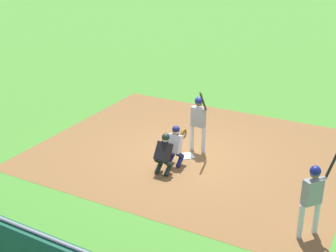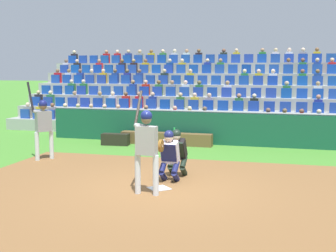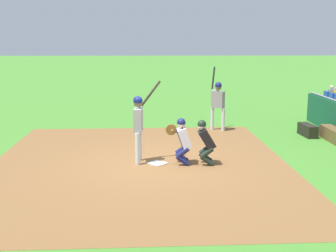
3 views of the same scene
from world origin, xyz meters
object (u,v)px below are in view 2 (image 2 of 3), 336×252
at_px(water_bottle_on_bench, 174,130).
at_px(on_deck_batter, 43,122).
at_px(dugout_bench, 166,139).
at_px(batter_at_plate, 146,142).
at_px(home_plate_umpire, 177,150).
at_px(catcher_crouching, 169,153).
at_px(home_plate_marker, 159,188).
at_px(equipment_duffel_bag, 115,139).

relative_size(water_bottle_on_bench, on_deck_batter, 0.09).
bearing_deg(dugout_bench, on_deck_batter, 52.58).
bearing_deg(batter_at_plate, dugout_bench, -77.64).
relative_size(home_plate_umpire, water_bottle_on_bench, 5.98).
distance_m(catcher_crouching, water_bottle_on_bench, 5.39).
bearing_deg(home_plate_marker, dugout_bench, -75.37).
height_order(batter_at_plate, water_bottle_on_bench, batter_at_plate).
distance_m(home_plate_marker, equipment_duffel_bag, 6.30).
relative_size(home_plate_umpire, equipment_duffel_bag, 1.26).
xyz_separation_m(home_plate_marker, batter_at_plate, (0.14, 0.51, 1.16)).
xyz_separation_m(catcher_crouching, water_bottle_on_bench, (1.28, -5.24, -0.18)).
relative_size(home_plate_umpire, dugout_bench, 0.37).
bearing_deg(equipment_duffel_bag, batter_at_plate, 114.07).
relative_size(home_plate_umpire, on_deck_batter, 0.53).
height_order(equipment_duffel_bag, on_deck_batter, on_deck_batter).
height_order(batter_at_plate, dugout_bench, batter_at_plate).
bearing_deg(on_deck_batter, batter_at_plate, 146.43).
bearing_deg(water_bottle_on_bench, batter_at_plate, 99.70).
relative_size(catcher_crouching, home_plate_umpire, 1.04).
relative_size(catcher_crouching, equipment_duffel_bag, 1.31).
distance_m(water_bottle_on_bench, equipment_duffel_bag, 2.16).
bearing_deg(water_bottle_on_bench, home_plate_umpire, 106.01).
xyz_separation_m(home_plate_marker, equipment_duffel_bag, (3.30, -5.37, 0.19)).
distance_m(home_plate_umpire, dugout_bench, 4.96).
height_order(home_plate_marker, catcher_crouching, catcher_crouching).
xyz_separation_m(batter_at_plate, on_deck_batter, (4.23, -2.81, -0.03)).
relative_size(home_plate_marker, batter_at_plate, 0.19).
distance_m(home_plate_marker, water_bottle_on_bench, 6.07).
distance_m(home_plate_marker, dugout_bench, 6.17).
bearing_deg(water_bottle_on_bench, catcher_crouching, 103.68).
bearing_deg(on_deck_batter, catcher_crouching, 159.87).
xyz_separation_m(water_bottle_on_bench, on_deck_batter, (3.13, 3.62, 0.60)).
xyz_separation_m(batter_at_plate, dugout_bench, (1.42, -6.48, -0.96)).
xyz_separation_m(equipment_duffel_bag, on_deck_batter, (1.07, 3.07, 0.94)).
relative_size(dugout_bench, equipment_duffel_bag, 3.40).
height_order(home_plate_umpire, on_deck_batter, on_deck_batter).
distance_m(batter_at_plate, water_bottle_on_bench, 6.55).
bearing_deg(home_plate_marker, catcher_crouching, -93.30).
bearing_deg(home_plate_marker, equipment_duffel_bag, -58.44).
xyz_separation_m(batter_at_plate, water_bottle_on_bench, (1.10, -6.43, -0.63)).
height_order(catcher_crouching, home_plate_umpire, catcher_crouching).
bearing_deg(equipment_duffel_bag, home_plate_umpire, 125.63).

